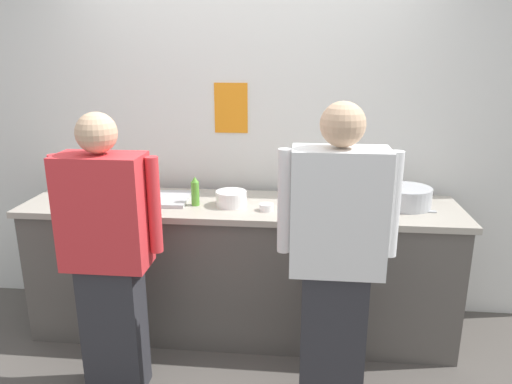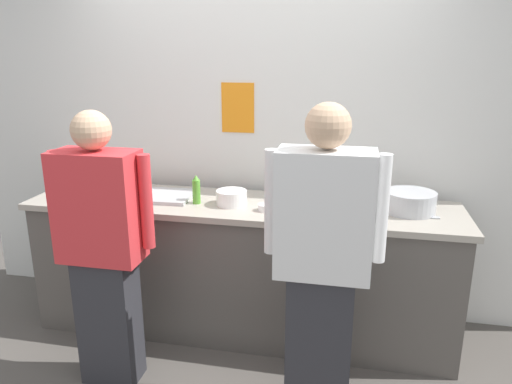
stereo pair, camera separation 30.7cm
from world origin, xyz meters
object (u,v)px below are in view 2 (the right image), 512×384
at_px(chef_center, 322,260).
at_px(ramekin_yellow_sauce, 356,210).
at_px(ramekin_green_sauce, 89,186).
at_px(ramekin_orange_sauce, 82,197).
at_px(chef_near_left, 103,247).
at_px(plate_stack_front, 232,198).
at_px(ramekin_red_sauce, 265,207).
at_px(mixing_bowl_steel, 410,202).
at_px(squeeze_bottle_secondary, 129,179).
at_px(squeeze_bottle_primary, 196,190).
at_px(chefs_knife, 412,216).
at_px(plate_stack_rear, 324,199).
at_px(sheet_tray, 162,196).

distance_m(chef_center, ramekin_yellow_sauce, 0.65).
xyz_separation_m(ramekin_green_sauce, ramekin_orange_sauce, (0.10, -0.27, 0.01)).
relative_size(chef_near_left, plate_stack_front, 8.04).
bearing_deg(ramekin_red_sauce, plate_stack_front, 161.79).
xyz_separation_m(mixing_bowl_steel, ramekin_green_sauce, (-2.23, 0.07, -0.04)).
height_order(squeeze_bottle_secondary, ramekin_green_sauce, squeeze_bottle_secondary).
distance_m(squeeze_bottle_primary, chefs_knife, 1.36).
distance_m(squeeze_bottle_secondary, ramekin_yellow_sauce, 1.58).
height_order(chef_center, ramekin_yellow_sauce, chef_center).
bearing_deg(chef_center, ramekin_yellow_sauce, 75.68).
bearing_deg(plate_stack_rear, ramekin_red_sauce, -146.45).
xyz_separation_m(plate_stack_rear, ramekin_red_sauce, (-0.35, -0.23, -0.01)).
relative_size(squeeze_bottle_primary, ramekin_green_sauce, 1.99).
height_order(chef_near_left, plate_stack_front, chef_near_left).
bearing_deg(squeeze_bottle_secondary, ramekin_green_sauce, 171.82).
bearing_deg(squeeze_bottle_secondary, ramekin_orange_sauce, -137.11).
relative_size(chef_center, plate_stack_front, 8.37).
bearing_deg(chef_near_left, sheet_tray, 84.00).
bearing_deg(squeeze_bottle_primary, plate_stack_front, 4.50).
bearing_deg(chefs_knife, ramekin_green_sauce, 175.82).
xyz_separation_m(squeeze_bottle_secondary, ramekin_red_sauce, (1.01, -0.18, -0.08)).
bearing_deg(ramekin_green_sauce, squeeze_bottle_primary, -11.22).
distance_m(chef_center, squeeze_bottle_secondary, 1.60).
distance_m(chef_near_left, ramekin_yellow_sauce, 1.51).
bearing_deg(ramekin_yellow_sauce, mixing_bowl_steel, 17.02).
bearing_deg(mixing_bowl_steel, squeeze_bottle_secondary, 179.33).
bearing_deg(plate_stack_front, chefs_knife, -0.41).
xyz_separation_m(mixing_bowl_steel, sheet_tray, (-1.63, -0.03, -0.05)).
bearing_deg(squeeze_bottle_primary, mixing_bowl_steel, 4.36).
distance_m(squeeze_bottle_primary, ramekin_green_sauce, 0.90).
bearing_deg(chef_center, ramekin_green_sauce, 155.45).
relative_size(chef_near_left, ramekin_orange_sauce, 18.86).
bearing_deg(plate_stack_rear, chef_center, -86.51).
relative_size(plate_stack_front, chefs_knife, 0.73).
relative_size(chef_center, ramekin_green_sauce, 17.30).
relative_size(sheet_tray, squeeze_bottle_secondary, 1.97).
relative_size(plate_stack_rear, ramekin_orange_sauce, 2.78).
distance_m(chef_near_left, sheet_tray, 0.70).
distance_m(chef_near_left, plate_stack_front, 0.87).
height_order(chef_center, plate_stack_front, chef_center).
relative_size(squeeze_bottle_secondary, chefs_knife, 0.76).
bearing_deg(plate_stack_rear, ramekin_yellow_sauce, -39.22).
bearing_deg(ramekin_orange_sauce, mixing_bowl_steel, 5.33).
bearing_deg(squeeze_bottle_primary, chefs_knife, 0.43).
height_order(plate_stack_rear, sheet_tray, plate_stack_rear).
height_order(plate_stack_front, ramekin_yellow_sauce, plate_stack_front).
bearing_deg(chefs_knife, sheet_tray, 177.72).
bearing_deg(ramekin_red_sauce, squeeze_bottle_secondary, 169.61).
bearing_deg(ramekin_green_sauce, ramekin_red_sauce, -9.84).
xyz_separation_m(plate_stack_rear, squeeze_bottle_primary, (-0.82, -0.17, 0.06)).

